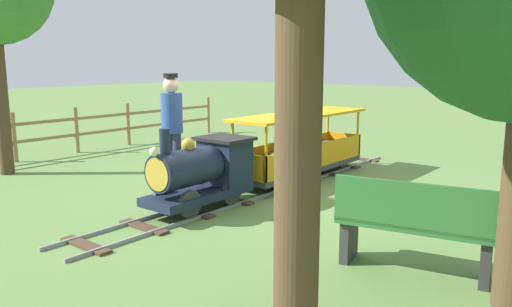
{
  "coord_description": "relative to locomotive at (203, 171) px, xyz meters",
  "views": [
    {
      "loc": [
        -4.24,
        5.43,
        1.78
      ],
      "look_at": [
        0.0,
        0.2,
        0.55
      ],
      "focal_mm": 35.42,
      "sensor_mm": 36.0,
      "label": 1
    }
  ],
  "objects": [
    {
      "name": "ground_plane",
      "position": [
        0.0,
        -1.22,
        -0.49
      ],
      "size": [
        60.0,
        60.0,
        0.0
      ],
      "primitive_type": "plane",
      "color": "#608442"
    },
    {
      "name": "track",
      "position": [
        0.0,
        -1.22,
        -0.47
      ],
      "size": [
        0.68,
        6.4,
        0.04
      ],
      "color": "gray",
      "rests_on": "ground_plane"
    },
    {
      "name": "locomotive",
      "position": [
        0.0,
        0.0,
        0.0
      ],
      "size": [
        0.64,
        1.44,
        1.01
      ],
      "color": "#192338",
      "rests_on": "ground_plane"
    },
    {
      "name": "passenger_car",
      "position": [
        0.0,
        -2.12,
        -0.06
      ],
      "size": [
        0.74,
        2.7,
        0.97
      ],
      "color": "#3F3F3F",
      "rests_on": "ground_plane"
    },
    {
      "name": "conductor_person",
      "position": [
        1.07,
        -0.48,
        0.47
      ],
      "size": [
        0.3,
        0.3,
        1.62
      ],
      "color": "#282D47",
      "rests_on": "ground_plane"
    },
    {
      "name": "park_bench",
      "position": [
        -2.71,
        0.22,
        -0.07
      ],
      "size": [
        1.35,
        0.66,
        0.82
      ],
      "color": "#2D6B33",
      "rests_on": "ground_plane"
    },
    {
      "name": "fence_section",
      "position": [
        4.72,
        -1.22,
        -0.0
      ],
      "size": [
        0.08,
        7.48,
        0.9
      ],
      "color": "#93754C",
      "rests_on": "ground_plane"
    }
  ]
}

